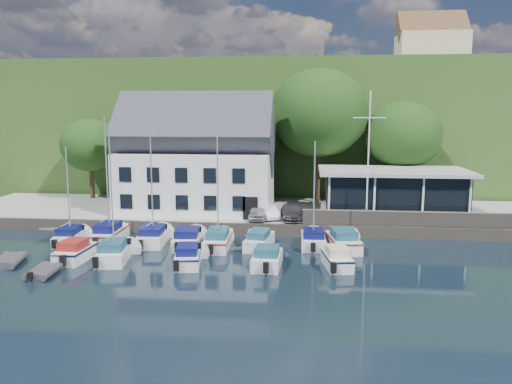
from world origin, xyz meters
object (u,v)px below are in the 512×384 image
boat_r1_2 (152,189)px  dinghy_1 (43,271)px  boat_r2_2 (188,255)px  harbor_building (197,164)px  boat_r1_0 (68,191)px  boat_r2_1 (112,197)px  boat_r2_3 (267,256)px  boat_r2_0 (75,250)px  car_silver (258,212)px  car_dgrey (292,212)px  car_blue (340,211)px  boat_r1_3 (188,237)px  boat_r1_1 (107,183)px  boat_r1_7 (343,239)px  car_white (269,212)px  boat_r1_6 (314,193)px  boat_r1_5 (259,238)px  flagpole (368,158)px  club_pavilion (392,192)px  dinghy_0 (9,259)px  boat_r2_4 (337,257)px  boat_r1_4 (218,189)px

boat_r1_2 → dinghy_1: bearing=-123.7°
boat_r2_2 → harbor_building: bearing=90.7°
boat_r1_0 → boat_r2_2: (10.49, -4.59, -3.45)m
boat_r1_0 → boat_r2_1: bearing=-44.6°
harbor_building → boat_r2_3: harbor_building is taller
boat_r2_0 → car_silver: bearing=43.0°
car_dgrey → boat_r2_1: 15.99m
car_blue → dinghy_1: car_blue is taller
boat_r2_0 → boat_r2_3: 13.35m
car_dgrey → dinghy_1: car_dgrey is taller
boat_r1_3 → boat_r1_1: bearing=165.9°
boat_r1_7 → boat_r2_2: size_ratio=1.17×
car_white → boat_r2_0: (-12.64, -10.65, -0.82)m
boat_r1_6 → dinghy_1: bearing=-154.2°
boat_r2_1 → boat_r1_6: bearing=11.1°
boat_r1_3 → boat_r2_3: size_ratio=1.19×
boat_r1_5 → dinghy_1: (-12.92, -8.04, -0.37)m
boat_r1_0 → boat_r1_6: 18.97m
car_silver → flagpole: size_ratio=0.35×
club_pavilion → boat_r2_3: club_pavilion is taller
boat_r1_5 → boat_r2_1: 11.30m
dinghy_1 → boat_r2_3: bearing=8.7°
boat_r2_2 → dinghy_0: 12.14m
boat_r1_1 → club_pavilion: bearing=17.8°
car_blue → boat_r2_1: (-16.14, -10.76, 2.83)m
harbor_building → car_blue: bearing=-12.3°
car_dgrey → boat_r2_3: bearing=-104.2°
boat_r2_4 → boat_r2_1: bearing=170.8°
boat_r1_3 → boat_r2_2: boat_r1_3 is taller
boat_r1_0 → boat_r2_0: 6.09m
car_blue → boat_r2_0: size_ratio=0.77×
boat_r2_0 → dinghy_0: size_ratio=1.66×
club_pavilion → boat_r1_3: 19.11m
car_dgrey → flagpole: bearing=-17.6°
boat_r1_0 → boat_r1_1: size_ratio=0.88×
car_silver → boat_r2_3: size_ratio=0.76×
boat_r1_2 → boat_r1_3: boat_r1_2 is taller
harbor_building → car_blue: harbor_building is taller
boat_r1_0 → boat_r1_4: bearing=-5.7°
harbor_building → boat_r1_3: harbor_building is taller
harbor_building → boat_r2_4: 18.91m
boat_r2_4 → boat_r1_0: bearing=159.0°
car_dgrey → boat_r2_2: size_ratio=0.87×
car_white → flagpole: bearing=-27.8°
car_white → boat_r2_3: car_white is taller
boat_r1_1 → boat_r1_7: size_ratio=1.58×
boat_r1_2 → dinghy_0: 10.99m
car_silver → car_blue: 7.17m
harbor_building → boat_r2_2: (2.41, -14.04, -4.64)m
harbor_building → car_dgrey: (9.06, -3.42, -3.71)m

